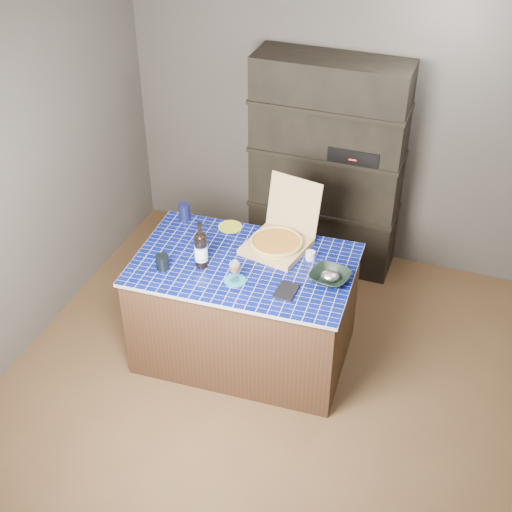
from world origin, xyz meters
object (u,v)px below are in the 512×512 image
at_px(pizza_box, 278,240).
at_px(dvd_case, 286,291).
at_px(bowl, 330,277).
at_px(wine_glass, 235,267).
at_px(mead_bottle, 201,250).
at_px(kitchen_island, 245,309).

xyz_separation_m(pizza_box, dvd_case, (0.21, -0.46, -0.05)).
xyz_separation_m(dvd_case, bowl, (0.23, 0.21, 0.02)).
distance_m(pizza_box, bowl, 0.50).
distance_m(wine_glass, bowl, 0.63).
relative_size(mead_bottle, wine_glass, 2.11).
xyz_separation_m(mead_bottle, wine_glass, (0.27, -0.08, -0.02)).
height_order(wine_glass, bowl, wine_glass).
height_order(dvd_case, bowl, bowl).
xyz_separation_m(pizza_box, wine_glass, (-0.14, -0.46, 0.05)).
relative_size(mead_bottle, bowl, 1.33).
bearing_deg(dvd_case, mead_bottle, 175.24).
distance_m(kitchen_island, dvd_case, 0.59).
distance_m(mead_bottle, dvd_case, 0.64).
xyz_separation_m(pizza_box, mead_bottle, (-0.41, -0.38, 0.07)).
height_order(mead_bottle, bowl, mead_bottle).
bearing_deg(pizza_box, wine_glass, -96.30).
distance_m(mead_bottle, wine_glass, 0.28).
bearing_deg(wine_glass, kitchen_island, 93.79).
height_order(kitchen_island, pizza_box, pizza_box).
height_order(pizza_box, dvd_case, pizza_box).
relative_size(kitchen_island, bowl, 5.97).
relative_size(wine_glass, dvd_case, 0.90).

